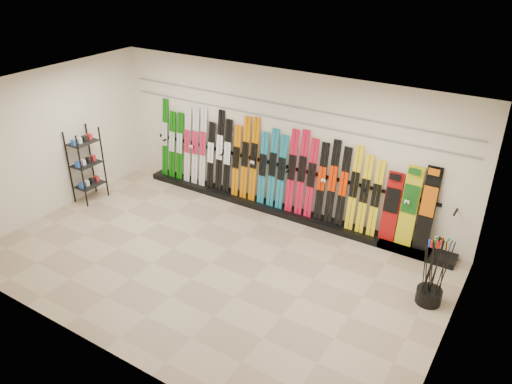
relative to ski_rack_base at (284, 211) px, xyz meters
The scene contains 13 objects.
floor 2.29m from the ski_rack_base, 95.64° to the right, with size 8.00×8.00×0.00m, color tan.
back_wall 1.47m from the ski_rack_base, 135.64° to the left, with size 8.00×8.00×0.00m, color beige.
left_wall 5.01m from the ski_rack_base, 151.65° to the right, with size 5.00×5.00×0.00m, color beige.
right_wall 4.64m from the ski_rack_base, 31.13° to the right, with size 5.00×5.00×0.00m, color beige.
ceiling 3.73m from the ski_rack_base, 95.64° to the right, with size 8.00×8.00×0.00m, color silver.
ski_rack_base is the anchor object (origin of this frame).
skis 1.14m from the ski_rack_base, behind, with size 5.36×0.26×1.83m.
snowboards 2.68m from the ski_rack_base, ahead, with size 0.93×0.25×1.59m.
accessory_rack 4.39m from the ski_rack_base, 156.82° to the right, with size 0.40×0.60×1.64m, color black.
pole_bin 3.61m from the ski_rack_base, 20.79° to the right, with size 0.40×0.40×0.25m, color black.
ski_poles 3.65m from the ski_rack_base, 20.93° to the right, with size 0.41×0.29×1.18m.
slatwall_rail_0 1.96m from the ski_rack_base, 138.37° to the left, with size 7.60×0.02×0.03m, color gray.
slatwall_rail_1 2.26m from the ski_rack_base, 138.37° to the left, with size 7.60×0.02×0.03m, color gray.
Camera 1 is at (4.63, -5.83, 5.25)m, focal length 35.00 mm.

